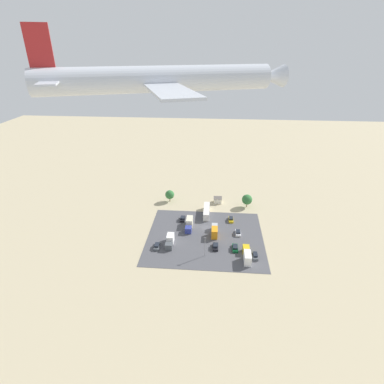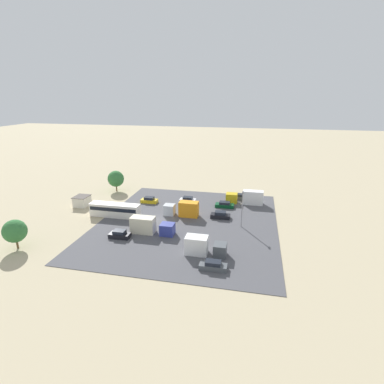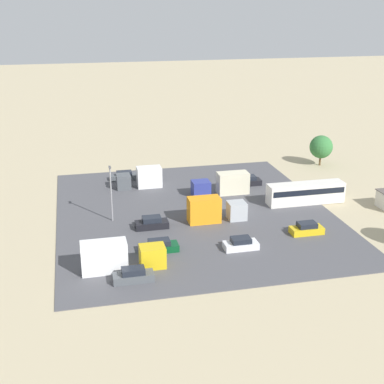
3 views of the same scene
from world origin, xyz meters
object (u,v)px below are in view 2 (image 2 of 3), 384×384
object	(u,v)px
bus	(115,210)
parked_truck_2	(150,226)
parked_car_0	(188,200)
parked_car_2	(120,234)
parked_car_1	(220,215)
shed_building	(82,201)
parked_car_6	(242,197)
parked_car_5	(225,205)
parked_car_3	(149,200)
parked_truck_1	(247,198)
parked_car_4	(213,266)
parked_truck_3	(203,246)
parked_truck_0	(183,209)

from	to	relation	value
bus	parked_truck_2	world-z (taller)	parked_truck_2
parked_car_0	parked_car_2	world-z (taller)	parked_car_2
parked_car_1	shed_building	bearing A→B (deg)	-91.10
parked_car_0	parked_car_2	bearing A→B (deg)	159.26
parked_car_0	parked_car_1	bearing A→B (deg)	-132.15
parked_car_2	parked_car_6	xyz separation A→B (m)	(-27.76, 22.39, 0.00)
parked_car_5	parked_car_3	bearing A→B (deg)	-87.71
parked_car_1	parked_car_6	bearing A→B (deg)	163.22
parked_car_1	parked_car_0	bearing A→B (deg)	-132.15
parked_truck_1	parked_truck_2	world-z (taller)	parked_truck_1
parked_car_3	parked_car_4	size ratio (longest dim) A/B	0.95
bus	parked_car_0	world-z (taller)	bus
parked_truck_1	parked_truck_3	world-z (taller)	parked_truck_1
bus	parked_car_4	distance (m)	30.55
shed_building	parked_truck_3	size ratio (longest dim) A/B	0.53
parked_car_1	parked_truck_1	bearing A→B (deg)	153.16
parked_car_0	parked_car_6	world-z (taller)	parked_car_6
parked_truck_1	parked_car_4	bearing A→B (deg)	172.76
parked_car_5	parked_truck_3	distance (m)	23.95
bus	parked_car_6	xyz separation A→B (m)	(-17.93, 28.04, -1.01)
parked_car_3	parked_car_6	bearing A→B (deg)	107.63
parked_car_1	parked_truck_0	xyz separation A→B (m)	(0.46, -8.62, 0.94)
parked_truck_2	parked_car_6	bearing A→B (deg)	144.91
bus	parked_truck_1	xyz separation A→B (m)	(-14.97, 29.36, -0.03)
bus	parked_truck_1	bearing A→B (deg)	117.01
parked_car_1	parked_car_5	bearing A→B (deg)	178.38
bus	parked_car_0	bearing A→B (deg)	132.07
parked_truck_2	parked_truck_1	bearing A→B (deg)	139.29
parked_truck_1	parked_car_0	bearing A→B (deg)	97.97
parked_car_6	parked_car_5	bearing A→B (deg)	149.41
parked_car_1	parked_car_6	xyz separation A→B (m)	(-13.81, 4.16, -0.01)
parked_car_2	parked_car_4	world-z (taller)	parked_car_2
parked_truck_0	parked_car_2	bearing A→B (deg)	144.55
parked_truck_1	parked_car_5	bearing A→B (deg)	125.25
parked_car_3	parked_car_5	size ratio (longest dim) A/B	0.92
parked_car_3	parked_truck_1	bearing A→B (deg)	100.29
parked_car_1	parked_truck_3	distance (m)	16.85
parked_car_3	bus	bearing A→B (deg)	-23.18
shed_building	parked_car_3	bearing A→B (deg)	109.55
shed_building	parked_car_0	world-z (taller)	shed_building
parked_car_4	parked_truck_1	size ratio (longest dim) A/B	0.48
parked_car_6	parked_truck_3	bearing A→B (deg)	170.38
parked_car_0	parked_car_3	size ratio (longest dim) A/B	0.98
parked_truck_1	parked_car_3	bearing A→B (deg)	100.29
bus	parked_car_0	size ratio (longest dim) A/B	2.78
parked_car_0	parked_car_5	size ratio (longest dim) A/B	0.91
parked_truck_0	parked_truck_1	bearing A→B (deg)	-51.31
shed_building	parked_car_1	bearing A→B (deg)	88.90
parked_car_3	parked_truck_0	world-z (taller)	parked_truck_0
parked_car_0	parked_car_3	xyz separation A→B (m)	(2.40, -9.76, 0.03)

